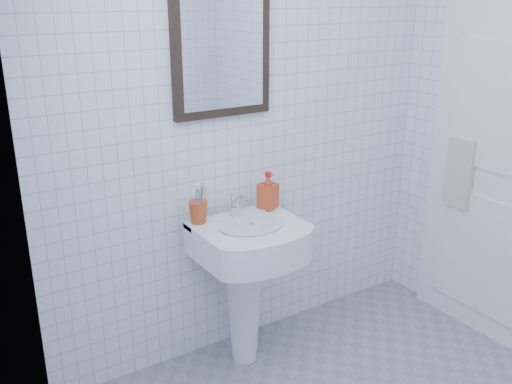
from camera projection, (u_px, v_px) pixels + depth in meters
wall_back at (251, 110)px, 2.79m from camera, size 2.20×0.02×2.50m
wall_left at (122, 249)px, 1.27m from camera, size 0.02×2.40×2.50m
washbasin at (246, 269)px, 2.77m from camera, size 0.50×0.37×0.78m
faucet at (236, 206)px, 2.75m from camera, size 0.05×0.11×0.12m
toothbrush_cup at (198, 212)px, 2.66m from camera, size 0.11×0.11×0.11m
soap_dispenser at (268, 190)px, 2.84m from camera, size 0.11×0.11×0.18m
wall_mirror at (222, 49)px, 2.59m from camera, size 0.50×0.04×0.62m
bathroom_door at (497, 157)px, 2.91m from camera, size 0.04×0.80×2.00m
towel_ring at (466, 140)px, 3.03m from camera, size 0.01×0.18×0.18m
hand_towel at (459, 173)px, 3.08m from camera, size 0.03×0.16×0.38m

